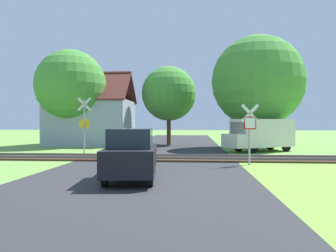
% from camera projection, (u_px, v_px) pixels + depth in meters
% --- Properties ---
extents(ground_plane, '(160.00, 160.00, 0.00)m').
position_uv_depth(ground_plane, '(135.00, 181.00, 11.08)').
color(ground_plane, '#6B9942').
extents(road_asphalt, '(8.34, 80.00, 0.01)m').
position_uv_depth(road_asphalt, '(144.00, 172.00, 13.08)').
color(road_asphalt, '#2D2D30').
rests_on(road_asphalt, ground).
extents(rail_track, '(60.00, 2.60, 0.22)m').
position_uv_depth(rail_track, '(157.00, 158.00, 17.77)').
color(rail_track, '#422D1E').
rests_on(rail_track, ground).
extents(stop_sign_near, '(0.86, 0.23, 2.87)m').
position_uv_depth(stop_sign_near, '(250.00, 129.00, 15.33)').
color(stop_sign_near, '#9E9EA5').
rests_on(stop_sign_near, ground).
extents(crossing_sign_far, '(0.87, 0.20, 3.57)m').
position_uv_depth(crossing_sign_far, '(84.00, 122.00, 20.25)').
color(crossing_sign_far, '#9E9EA5').
rests_on(crossing_sign_far, ground).
extents(house, '(7.29, 6.09, 6.58)m').
position_uv_depth(house, '(92.00, 121.00, 29.37)').
color(house, '#99A3B7').
rests_on(house, ground).
extents(tree_left, '(5.90, 5.90, 8.11)m').
position_uv_depth(tree_left, '(71.00, 85.00, 27.47)').
color(tree_left, '#513823').
rests_on(tree_left, ground).
extents(tree_right, '(7.16, 7.16, 8.80)m').
position_uv_depth(tree_right, '(258.00, 81.00, 25.52)').
color(tree_right, '#513823').
rests_on(tree_right, ground).
extents(tree_center, '(4.93, 4.93, 7.10)m').
position_uv_depth(tree_center, '(169.00, 94.00, 29.63)').
color(tree_center, '#513823').
rests_on(tree_center, ground).
extents(mail_truck, '(5.17, 4.04, 2.24)m').
position_uv_depth(mail_truck, '(260.00, 134.00, 22.53)').
color(mail_truck, silver).
rests_on(mail_truck, ground).
extents(parked_car, '(2.00, 4.14, 1.78)m').
position_uv_depth(parked_car, '(132.00, 154.00, 11.43)').
color(parked_car, black).
rests_on(parked_car, ground).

